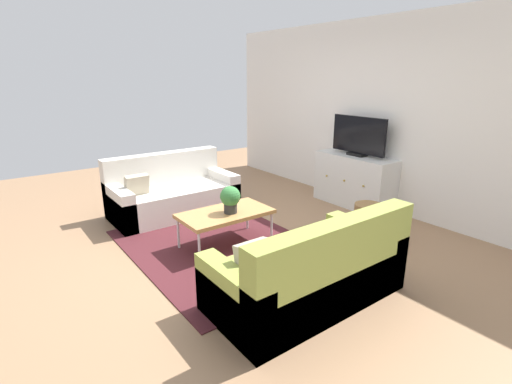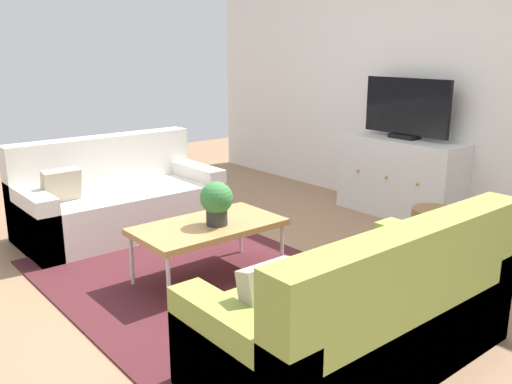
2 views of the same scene
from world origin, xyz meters
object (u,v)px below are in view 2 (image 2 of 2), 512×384
object	(u,v)px
tv_console	(400,177)
wicker_basket	(432,237)
couch_left_side	(116,201)
couch_right_side	(366,320)
potted_plant	(217,201)
flat_screen_tv	(406,109)
coffee_table	(208,228)

from	to	relation	value
tv_console	wicker_basket	distance (m)	1.30
couch_left_side	couch_right_side	xyz separation A→B (m)	(2.88, 0.00, 0.00)
potted_plant	tv_console	bearing A→B (deg)	93.39
flat_screen_tv	wicker_basket	bearing A→B (deg)	-43.50
couch_left_side	coffee_table	xyz separation A→B (m)	(1.43, 0.03, 0.12)
couch_right_side	flat_screen_tv	bearing A→B (deg)	122.53
couch_left_side	coffee_table	world-z (taller)	couch_left_side
couch_left_side	wicker_basket	size ratio (longest dim) A/B	3.85
coffee_table	tv_console	size ratio (longest dim) A/B	0.84
couch_right_side	potted_plant	xyz separation A→B (m)	(-1.39, 0.06, 0.32)
potted_plant	tv_console	size ratio (longest dim) A/B	0.25
wicker_basket	tv_console	bearing A→B (deg)	137.15
couch_left_side	flat_screen_tv	xyz separation A→B (m)	(1.35, 2.39, 0.78)
couch_right_side	coffee_table	world-z (taller)	couch_right_side
couch_right_side	wicker_basket	bearing A→B (deg)	111.19
couch_right_side	potted_plant	bearing A→B (deg)	177.52
couch_left_side	tv_console	xyz separation A→B (m)	(1.35, 2.37, 0.11)
coffee_table	tv_console	xyz separation A→B (m)	(-0.08, 2.35, -0.00)
coffee_table	wicker_basket	bearing A→B (deg)	59.32
tv_console	flat_screen_tv	world-z (taller)	flat_screen_tv
couch_right_side	coffee_table	bearing A→B (deg)	178.92
potted_plant	couch_right_side	bearing A→B (deg)	-2.48
potted_plant	wicker_basket	size ratio (longest dim) A/B	0.69
coffee_table	wicker_basket	distance (m)	1.71
coffee_table	potted_plant	world-z (taller)	potted_plant
coffee_table	flat_screen_tv	size ratio (longest dim) A/B	1.13
couch_left_side	tv_console	distance (m)	2.73
tv_console	wicker_basket	size ratio (longest dim) A/B	2.78
couch_left_side	couch_right_side	distance (m)	2.88
couch_left_side	flat_screen_tv	world-z (taller)	flat_screen_tv
coffee_table	tv_console	distance (m)	2.35
tv_console	wicker_basket	bearing A→B (deg)	-42.85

